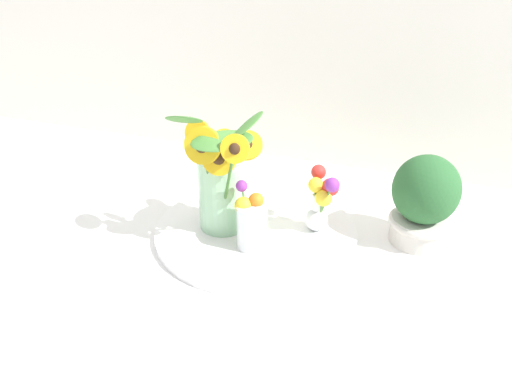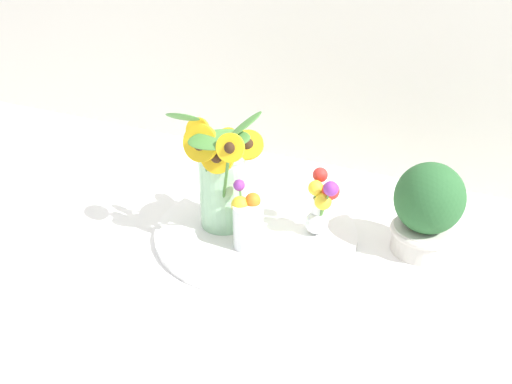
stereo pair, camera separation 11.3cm
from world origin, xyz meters
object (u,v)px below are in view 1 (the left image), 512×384
Objects in this scene: serving_tray at (256,230)px; vase_small_center at (251,221)px; mason_jar_sunflowers at (221,181)px; vase_bulb_right at (321,200)px; potted_plant at (424,201)px.

serving_tray is 0.11m from vase_small_center.
serving_tray is 1.49× the size of mason_jar_sunflowers.
vase_bulb_right is (0.23, 0.07, -0.05)m from mason_jar_sunflowers.
potted_plant reaches higher than serving_tray.
mason_jar_sunflowers is 1.50× the size of potted_plant.
vase_small_center is 1.00× the size of vase_bulb_right.
mason_jar_sunflowers is at bearing 150.79° from vase_small_center.
vase_small_center is 0.72× the size of potted_plant.
potted_plant reaches higher than vase_small_center.
vase_bulb_right is at bearing -166.19° from potted_plant.
mason_jar_sunflowers is 0.25m from vase_bulb_right.
serving_tray is at bearing -165.12° from potted_plant.
potted_plant is at bearing 15.34° from mason_jar_sunflowers.
vase_bulb_right is 0.24m from potted_plant.
vase_bulb_right is (0.15, 0.04, 0.09)m from serving_tray.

